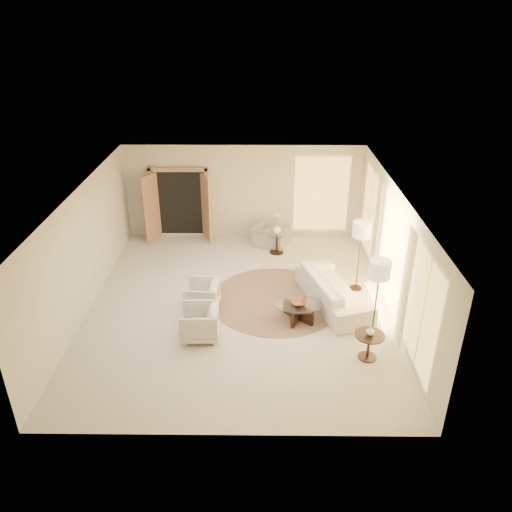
{
  "coord_description": "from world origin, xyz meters",
  "views": [
    {
      "loc": [
        0.51,
        -10.02,
        6.4
      ],
      "look_at": [
        0.4,
        0.4,
        1.1
      ],
      "focal_mm": 35.0,
      "sensor_mm": 36.0,
      "label": 1
    }
  ],
  "objects_px": {
    "armchair_right": "(200,321)",
    "end_vase": "(370,331)",
    "end_table": "(369,342)",
    "bowl": "(299,302)",
    "coffee_table": "(298,310)",
    "armchair_left": "(202,294)",
    "sofa": "(333,290)",
    "floor_lamp_near": "(361,233)",
    "accent_chair": "(270,232)",
    "side_vase": "(277,229)",
    "side_table": "(277,241)",
    "floor_lamp_far": "(380,273)"
  },
  "relations": [
    {
      "from": "armchair_left",
      "to": "floor_lamp_far",
      "type": "relative_size",
      "value": 0.42
    },
    {
      "from": "floor_lamp_near",
      "to": "side_vase",
      "type": "distance_m",
      "value": 2.9
    },
    {
      "from": "side_table",
      "to": "floor_lamp_near",
      "type": "distance_m",
      "value": 3.02
    },
    {
      "from": "end_vase",
      "to": "side_vase",
      "type": "bearing_deg",
      "value": 109.77
    },
    {
      "from": "end_table",
      "to": "side_table",
      "type": "relative_size",
      "value": 0.98
    },
    {
      "from": "armchair_left",
      "to": "end_vase",
      "type": "distance_m",
      "value": 3.95
    },
    {
      "from": "coffee_table",
      "to": "side_vase",
      "type": "distance_m",
      "value": 3.44
    },
    {
      "from": "accent_chair",
      "to": "floor_lamp_far",
      "type": "xyz_separation_m",
      "value": [
        2.12,
        -4.5,
        1.13
      ]
    },
    {
      "from": "coffee_table",
      "to": "end_table",
      "type": "distance_m",
      "value": 1.89
    },
    {
      "from": "armchair_right",
      "to": "end_table",
      "type": "relative_size",
      "value": 1.34
    },
    {
      "from": "sofa",
      "to": "floor_lamp_far",
      "type": "relative_size",
      "value": 1.37
    },
    {
      "from": "accent_chair",
      "to": "floor_lamp_near",
      "type": "relative_size",
      "value": 0.54
    },
    {
      "from": "sofa",
      "to": "floor_lamp_far",
      "type": "distance_m",
      "value": 1.9
    },
    {
      "from": "end_table",
      "to": "sofa",
      "type": "bearing_deg",
      "value": 102.44
    },
    {
      "from": "armchair_right",
      "to": "side_vase",
      "type": "relative_size",
      "value": 3.18
    },
    {
      "from": "coffee_table",
      "to": "floor_lamp_far",
      "type": "height_order",
      "value": "floor_lamp_far"
    },
    {
      "from": "armchair_right",
      "to": "coffee_table",
      "type": "height_order",
      "value": "armchair_right"
    },
    {
      "from": "end_table",
      "to": "bowl",
      "type": "height_order",
      "value": "end_table"
    },
    {
      "from": "sofa",
      "to": "floor_lamp_far",
      "type": "xyz_separation_m",
      "value": [
        0.68,
        -1.32,
        1.19
      ]
    },
    {
      "from": "coffee_table",
      "to": "side_table",
      "type": "height_order",
      "value": "side_table"
    },
    {
      "from": "coffee_table",
      "to": "side_table",
      "type": "xyz_separation_m",
      "value": [
        -0.39,
        3.38,
        0.11
      ]
    },
    {
      "from": "accent_chair",
      "to": "bowl",
      "type": "relative_size",
      "value": 2.74
    },
    {
      "from": "floor_lamp_far",
      "to": "bowl",
      "type": "bearing_deg",
      "value": 157.45
    },
    {
      "from": "sofa",
      "to": "floor_lamp_near",
      "type": "distance_m",
      "value": 1.52
    },
    {
      "from": "accent_chair",
      "to": "floor_lamp_far",
      "type": "distance_m",
      "value": 5.1
    },
    {
      "from": "end_table",
      "to": "side_vase",
      "type": "relative_size",
      "value": 2.38
    },
    {
      "from": "coffee_table",
      "to": "end_vase",
      "type": "height_order",
      "value": "end_vase"
    },
    {
      "from": "armchair_right",
      "to": "accent_chair",
      "type": "bearing_deg",
      "value": 159.52
    },
    {
      "from": "end_table",
      "to": "armchair_left",
      "type": "bearing_deg",
      "value": 153.0
    },
    {
      "from": "side_vase",
      "to": "bowl",
      "type": "bearing_deg",
      "value": -83.38
    },
    {
      "from": "armchair_right",
      "to": "end_table",
      "type": "distance_m",
      "value": 3.51
    },
    {
      "from": "coffee_table",
      "to": "side_vase",
      "type": "xyz_separation_m",
      "value": [
        -0.39,
        3.38,
        0.47
      ]
    },
    {
      "from": "armchair_right",
      "to": "floor_lamp_near",
      "type": "distance_m",
      "value": 4.36
    },
    {
      "from": "armchair_left",
      "to": "side_vase",
      "type": "xyz_separation_m",
      "value": [
        1.81,
        2.95,
        0.35
      ]
    },
    {
      "from": "coffee_table",
      "to": "end_vase",
      "type": "distance_m",
      "value": 1.92
    },
    {
      "from": "accent_chair",
      "to": "side_table",
      "type": "relative_size",
      "value": 1.59
    },
    {
      "from": "armchair_left",
      "to": "end_vase",
      "type": "relative_size",
      "value": 4.26
    },
    {
      "from": "armchair_right",
      "to": "end_vase",
      "type": "distance_m",
      "value": 3.52
    },
    {
      "from": "sofa",
      "to": "side_table",
      "type": "relative_size",
      "value": 4.13
    },
    {
      "from": "armchair_left",
      "to": "armchair_right",
      "type": "relative_size",
      "value": 0.95
    },
    {
      "from": "accent_chair",
      "to": "armchair_right",
      "type": "bearing_deg",
      "value": 92.31
    },
    {
      "from": "armchair_right",
      "to": "side_table",
      "type": "height_order",
      "value": "armchair_right"
    },
    {
      "from": "armchair_left",
      "to": "accent_chair",
      "type": "xyz_separation_m",
      "value": [
        1.63,
        3.43,
        0.04
      ]
    },
    {
      "from": "sofa",
      "to": "bowl",
      "type": "distance_m",
      "value": 1.1
    },
    {
      "from": "accent_chair",
      "to": "end_vase",
      "type": "distance_m",
      "value": 5.55
    },
    {
      "from": "sofa",
      "to": "end_vase",
      "type": "bearing_deg",
      "value": 175.26
    },
    {
      "from": "bowl",
      "to": "end_vase",
      "type": "height_order",
      "value": "end_vase"
    },
    {
      "from": "end_table",
      "to": "bowl",
      "type": "xyz_separation_m",
      "value": [
        -1.31,
        1.35,
        0.06
      ]
    },
    {
      "from": "coffee_table",
      "to": "side_vase",
      "type": "height_order",
      "value": "side_vase"
    },
    {
      "from": "armchair_right",
      "to": "end_vase",
      "type": "height_order",
      "value": "armchair_right"
    }
  ]
}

